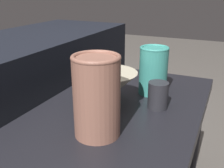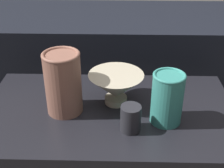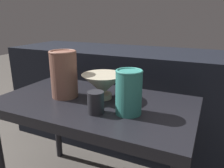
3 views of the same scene
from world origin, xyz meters
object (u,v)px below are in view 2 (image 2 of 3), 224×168
at_px(vase_textured_left, 63,82).
at_px(cup, 131,118).
at_px(bowl, 116,86).
at_px(vase_colorful_right, 167,98).

distance_m(vase_textured_left, cup, 0.24).
relative_size(bowl, vase_colorful_right, 1.11).
relative_size(vase_textured_left, cup, 2.48).
xyz_separation_m(vase_textured_left, vase_colorful_right, (0.32, -0.05, -0.02)).
relative_size(vase_colorful_right, cup, 1.99).
bearing_deg(bowl, vase_textured_left, -163.19).
relative_size(bowl, cup, 2.21).
bearing_deg(vase_colorful_right, bowl, 147.62).
distance_m(bowl, vase_colorful_right, 0.18).
height_order(vase_textured_left, cup, vase_textured_left).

